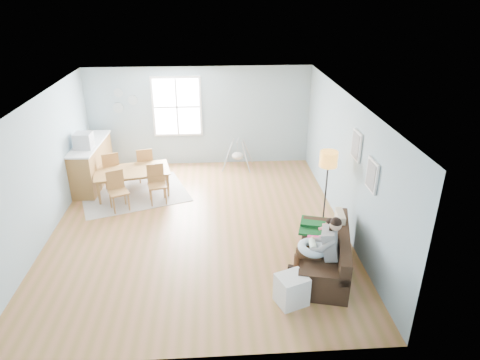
{
  "coord_description": "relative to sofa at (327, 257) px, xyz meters",
  "views": [
    {
      "loc": [
        0.35,
        -7.82,
        4.65
      ],
      "look_at": [
        0.87,
        0.08,
        1.0
      ],
      "focal_mm": 32.0,
      "sensor_mm": 36.0,
      "label": 1
    }
  ],
  "objects": [
    {
      "name": "beige_pillow",
      "position": [
        0.31,
        0.43,
        0.42
      ],
      "size": [
        0.17,
        0.45,
        0.44
      ],
      "primitive_type": "cube",
      "rotation": [
        0.0,
        0.0,
        -0.11
      ],
      "color": "beige",
      "rests_on": "sofa"
    },
    {
      "name": "floor_lamp",
      "position": [
        0.28,
        1.38,
        1.15
      ],
      "size": [
        0.34,
        0.34,
        1.71
      ],
      "color": "black",
      "rests_on": "room"
    },
    {
      "name": "nursing_pillow",
      "position": [
        -0.32,
        -0.2,
        0.33
      ],
      "size": [
        0.61,
        0.6,
        0.21
      ],
      "primitive_type": "torus",
      "rotation": [
        0.0,
        0.14,
        -0.21
      ],
      "color": "silver",
      "rests_on": "father"
    },
    {
      "name": "chair_sw",
      "position": [
        -4.11,
        2.57,
        0.23
      ],
      "size": [
        0.54,
        0.54,
        0.89
      ],
      "color": "brown",
      "rests_on": "rug"
    },
    {
      "name": "rug",
      "position": [
        -3.89,
        3.28,
        -0.27
      ],
      "size": [
        2.88,
        2.53,
        0.01
      ],
      "primitive_type": "cube",
      "rotation": [
        0.0,
        0.0,
        0.34
      ],
      "color": "gray",
      "rests_on": "room"
    },
    {
      "name": "chair_se",
      "position": [
        -3.27,
        2.86,
        0.24
      ],
      "size": [
        0.49,
        0.49,
        0.9
      ],
      "color": "brown",
      "rests_on": "rug"
    },
    {
      "name": "window",
      "position": [
        -2.89,
        5.12,
        1.38
      ],
      "size": [
        1.32,
        0.08,
        1.62
      ],
      "color": "white",
      "rests_on": "room"
    },
    {
      "name": "pictures",
      "position": [
        0.68,
        0.61,
        1.58
      ],
      "size": [
        0.05,
        1.34,
        0.74
      ],
      "color": "white",
      "rests_on": "room"
    },
    {
      "name": "wall_plates",
      "position": [
        -4.29,
        5.13,
        1.56
      ],
      "size": [
        0.67,
        0.02,
        0.66
      ],
      "color": "#9DB6BD",
      "rests_on": "room"
    },
    {
      "name": "storage_cube",
      "position": [
        -0.78,
        -0.83,
        -0.02
      ],
      "size": [
        0.57,
        0.54,
        0.5
      ],
      "color": "white",
      "rests_on": "room"
    },
    {
      "name": "monitor",
      "position": [
        -4.99,
        3.55,
        1.03
      ],
      "size": [
        0.41,
        0.39,
        0.37
      ],
      "color": "#A8A7AC",
      "rests_on": "counter"
    },
    {
      "name": "counter",
      "position": [
        -4.99,
        3.92,
        0.29
      ],
      "size": [
        0.66,
        2.0,
        1.11
      ],
      "color": "brown",
      "rests_on": "room"
    },
    {
      "name": "dining_table",
      "position": [
        -3.89,
        3.28,
        0.04
      ],
      "size": [
        1.9,
        1.3,
        0.61
      ],
      "primitive_type": "imported",
      "rotation": [
        0.0,
        0.0,
        0.2
      ],
      "color": "brown",
      "rests_on": "rug"
    },
    {
      "name": "chair_nw",
      "position": [
        -4.48,
        3.7,
        0.26
      ],
      "size": [
        0.56,
        0.56,
        0.93
      ],
      "color": "brown",
      "rests_on": "rug"
    },
    {
      "name": "toddler",
      "position": [
        -0.03,
        0.19,
        0.37
      ],
      "size": [
        0.49,
        0.3,
        0.74
      ],
      "color": "white",
      "rests_on": "sofa"
    },
    {
      "name": "green_throw",
      "position": [
        0.08,
        0.63,
        0.22
      ],
      "size": [
        1.04,
        0.92,
        0.04
      ],
      "primitive_type": "cube",
      "rotation": [
        0.0,
        0.0,
        -0.29
      ],
      "color": "#125220",
      "rests_on": "sofa"
    },
    {
      "name": "room",
      "position": [
        -2.29,
        1.66,
        2.15
      ],
      "size": [
        8.4,
        9.4,
        3.9
      ],
      "color": "olive"
    },
    {
      "name": "infant",
      "position": [
        -0.31,
        -0.17,
        0.39
      ],
      "size": [
        0.15,
        0.33,
        0.12
      ],
      "color": "silver",
      "rests_on": "nursing_pillow"
    },
    {
      "name": "chair_ne",
      "position": [
        -3.68,
        3.98,
        0.25
      ],
      "size": [
        0.49,
        0.49,
        0.92
      ],
      "color": "brown",
      "rests_on": "rug"
    },
    {
      "name": "sofa",
      "position": [
        0.0,
        0.0,
        0.0
      ],
      "size": [
        1.25,
        2.03,
        0.77
      ],
      "color": "black",
      "rests_on": "room"
    },
    {
      "name": "baby_swing",
      "position": [
        -1.28,
        4.76,
        0.09
      ],
      "size": [
        0.9,
        0.91,
        0.8
      ],
      "color": "#A8A7AC",
      "rests_on": "room"
    },
    {
      "name": "father",
      "position": [
        -0.18,
        -0.23,
        0.38
      ],
      "size": [
        0.92,
        0.6,
        1.23
      ],
      "color": "gray",
      "rests_on": "sofa"
    }
  ]
}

